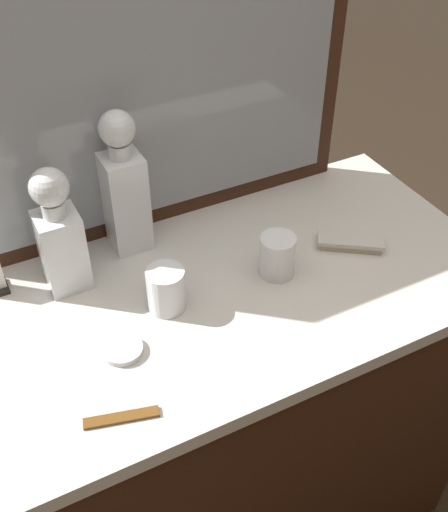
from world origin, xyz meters
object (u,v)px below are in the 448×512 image
object	(u,v)px
porcelain_dish	(123,350)
tortoiseshell_comb	(121,418)
crystal_tumbler_far_right	(165,289)
crystal_tumbler_right	(277,257)
crystal_decanter_far_left	(125,195)
crystal_decanter_right	(61,241)
silver_brush_far_right	(350,241)

from	to	relation	value
porcelain_dish	tortoiseshell_comb	distance (m)	0.14
crystal_tumbler_far_right	tortoiseshell_comb	world-z (taller)	crystal_tumbler_far_right
crystal_tumbler_far_right	crystal_tumbler_right	size ratio (longest dim) A/B	1.00
crystal_decanter_far_left	crystal_tumbler_far_right	distance (m)	0.23
crystal_decanter_far_left	crystal_decanter_right	size ratio (longest dim) A/B	1.18
crystal_decanter_right	silver_brush_far_right	distance (m)	0.61
crystal_decanter_far_left	crystal_decanter_right	bearing A→B (deg)	-158.44
crystal_tumbler_far_right	tortoiseshell_comb	bearing A→B (deg)	-128.87
crystal_tumbler_right	tortoiseshell_comb	bearing A→B (deg)	-154.58
crystal_decanter_right	crystal_tumbler_right	world-z (taller)	crystal_decanter_right
crystal_decanter_far_left	tortoiseshell_comb	bearing A→B (deg)	-112.61
crystal_tumbler_right	tortoiseshell_comb	xyz separation A→B (m)	(-0.41, -0.19, -0.04)
crystal_decanter_far_left	crystal_tumbler_right	bearing A→B (deg)	-44.30
porcelain_dish	crystal_tumbler_right	bearing A→B (deg)	9.48
crystal_tumbler_far_right	tortoiseshell_comb	distance (m)	0.27
crystal_decanter_far_left	crystal_tumbler_right	world-z (taller)	crystal_decanter_far_left
silver_brush_far_right	crystal_tumbler_far_right	bearing A→B (deg)	178.07
crystal_decanter_far_left	tortoiseshell_comb	size ratio (longest dim) A/B	2.55
crystal_decanter_far_left	crystal_tumbler_right	distance (m)	0.34
crystal_tumbler_right	porcelain_dish	world-z (taller)	crystal_tumbler_right
crystal_decanter_right	porcelain_dish	world-z (taller)	crystal_decanter_right
crystal_decanter_far_left	crystal_tumbler_far_right	xyz separation A→B (m)	(-0.01, -0.21, -0.09)
crystal_decanter_right	crystal_tumbler_far_right	size ratio (longest dim) A/B	2.99
crystal_decanter_right	crystal_tumbler_right	distance (m)	0.43
crystal_decanter_far_left	crystal_decanter_right	xyz separation A→B (m)	(-0.16, -0.06, -0.02)
crystal_decanter_right	tortoiseshell_comb	bearing A→B (deg)	-93.11
crystal_decanter_right	crystal_decanter_far_left	bearing A→B (deg)	21.56
crystal_tumbler_far_right	porcelain_dish	size ratio (longest dim) A/B	1.20
crystal_decanter_right	crystal_tumbler_far_right	distance (m)	0.22
crystal_tumbler_right	silver_brush_far_right	world-z (taller)	crystal_tumbler_right
crystal_decanter_right	tortoiseshell_comb	xyz separation A→B (m)	(-0.02, -0.36, -0.10)
crystal_decanter_far_left	silver_brush_far_right	size ratio (longest dim) A/B	2.14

